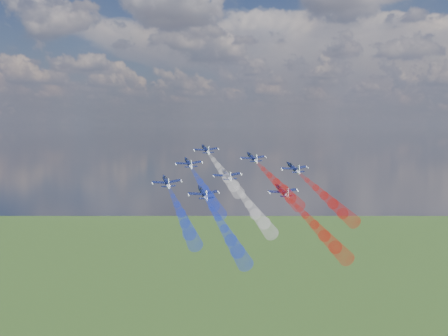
% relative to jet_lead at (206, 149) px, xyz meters
% --- Properties ---
extents(jet_lead, '(13.47, 13.75, 5.94)m').
position_rel_jet_lead_xyz_m(jet_lead, '(0.00, 0.00, 0.00)').
color(jet_lead, black).
extents(trail_lead, '(23.59, 26.53, 12.24)m').
position_rel_jet_lead_xyz_m(trail_lead, '(13.16, -15.10, -5.60)').
color(trail_lead, white).
extents(jet_inner_left, '(13.47, 13.75, 5.94)m').
position_rel_jet_lead_xyz_m(jet_inner_left, '(1.32, -14.03, -3.46)').
color(jet_inner_left, black).
extents(trail_inner_left, '(23.59, 26.53, 12.24)m').
position_rel_jet_lead_xyz_m(trail_inner_left, '(14.48, -29.13, -9.06)').
color(trail_inner_left, '#1B35EA').
extents(jet_inner_right, '(13.47, 13.75, 5.94)m').
position_rel_jet_lead_xyz_m(jet_inner_right, '(16.90, -1.34, -2.16)').
color(jet_inner_right, black).
extents(trail_inner_right, '(23.59, 26.53, 12.24)m').
position_rel_jet_lead_xyz_m(trail_inner_right, '(30.06, -16.43, -7.75)').
color(trail_inner_right, red).
extents(jet_outer_left, '(13.47, 13.75, 5.94)m').
position_rel_jet_lead_xyz_m(jet_outer_left, '(2.40, -28.66, -7.67)').
color(jet_outer_left, black).
extents(trail_outer_left, '(23.59, 26.53, 12.24)m').
position_rel_jet_lead_xyz_m(trail_outer_left, '(15.56, -43.76, -13.26)').
color(trail_outer_left, '#1B35EA').
extents(jet_center_third, '(13.47, 13.75, 5.94)m').
position_rel_jet_lead_xyz_m(jet_center_third, '(15.43, -17.20, -6.20)').
color(jet_center_third, black).
extents(trail_center_third, '(23.59, 26.53, 12.24)m').
position_rel_jet_lead_xyz_m(trail_center_third, '(28.59, -32.30, -11.80)').
color(trail_center_third, white).
extents(jet_outer_right, '(13.47, 13.75, 5.94)m').
position_rel_jet_lead_xyz_m(jet_outer_right, '(30.89, -3.51, -4.74)').
color(jet_outer_right, black).
extents(trail_outer_right, '(23.59, 26.53, 12.24)m').
position_rel_jet_lead_xyz_m(trail_outer_right, '(44.05, -18.61, -10.33)').
color(trail_outer_right, red).
extents(jet_rear_left, '(13.47, 13.75, 5.94)m').
position_rel_jet_lead_xyz_m(jet_rear_left, '(14.96, -31.00, -9.83)').
color(jet_rear_left, black).
extents(trail_rear_left, '(23.59, 26.53, 12.24)m').
position_rel_jet_lead_xyz_m(trail_rear_left, '(28.12, -46.10, -15.43)').
color(trail_rear_left, '#1B35EA').
extents(jet_rear_right, '(13.47, 13.75, 5.94)m').
position_rel_jet_lead_xyz_m(jet_rear_right, '(32.51, -18.48, -9.81)').
color(jet_rear_right, black).
extents(trail_rear_right, '(23.59, 26.53, 12.24)m').
position_rel_jet_lead_xyz_m(trail_rear_right, '(45.66, -33.57, -15.41)').
color(trail_rear_right, red).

